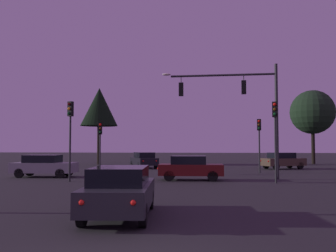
{
  "coord_description": "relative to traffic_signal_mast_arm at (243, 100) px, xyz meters",
  "views": [
    {
      "loc": [
        1.5,
        -6.27,
        2.16
      ],
      "look_at": [
        -1.1,
        22.31,
        3.68
      ],
      "focal_mm": 39.73,
      "sensor_mm": 36.0,
      "label": 1
    }
  ],
  "objects": [
    {
      "name": "tree_left_far",
      "position": [
        10.41,
        20.73,
        0.99
      ],
      "size": [
        5.21,
        5.21,
        8.75
      ],
      "color": "black",
      "rests_on": "ground"
    },
    {
      "name": "tree_behind_sign",
      "position": [
        -14.52,
        17.37,
        1.48
      ],
      "size": [
        4.27,
        4.27,
        8.85
      ],
      "color": "black",
      "rests_on": "ground"
    },
    {
      "name": "traffic_light_corner_left",
      "position": [
        -10.35,
        2.9,
        -2.34
      ],
      "size": [
        0.36,
        0.38,
        3.91
      ],
      "color": "#232326",
      "rests_on": "ground"
    },
    {
      "name": "traffic_light_far_side",
      "position": [
        1.84,
        5.39,
        -2.1
      ],
      "size": [
        0.35,
        0.38,
        4.27
      ],
      "color": "#232326",
      "rests_on": "ground"
    },
    {
      "name": "car_parked_lot",
      "position": [
        4.76,
        10.82,
        -4.34
      ],
      "size": [
        4.34,
        3.25,
        1.52
      ],
      "color": "#473828",
      "rests_on": "ground"
    },
    {
      "name": "car_crossing_left",
      "position": [
        -3.42,
        -1.13,
        -4.34
      ],
      "size": [
        4.09,
        1.8,
        1.52
      ],
      "color": "#4C0F0F",
      "rests_on": "ground"
    },
    {
      "name": "traffic_light_median",
      "position": [
        -10.64,
        -2.73,
        -1.73
      ],
      "size": [
        0.36,
        0.38,
        4.84
      ],
      "color": "#232326",
      "rests_on": "ground"
    },
    {
      "name": "car_crossing_right",
      "position": [
        -13.53,
        0.25,
        -4.33
      ],
      "size": [
        4.37,
        1.92,
        1.52
      ],
      "color": "gray",
      "rests_on": "ground"
    },
    {
      "name": "car_far_lane",
      "position": [
        -8.29,
        11.13,
        -4.33
      ],
      "size": [
        3.34,
        4.55,
        1.52
      ],
      "color": "black",
      "rests_on": "ground"
    },
    {
      "name": "ground_plane",
      "position": [
        -4.2,
        6.23,
        -5.13
      ],
      "size": [
        168.0,
        168.0,
        0.0
      ],
      "primitive_type": "plane",
      "color": "#262326",
      "rests_on": "ground"
    },
    {
      "name": "car_nearside_lane",
      "position": [
        -5.17,
        -13.38,
        -4.33
      ],
      "size": [
        2.13,
        4.51,
        1.52
      ],
      "color": "#232328",
      "rests_on": "ground"
    },
    {
      "name": "traffic_light_corner_right",
      "position": [
        1.56,
        -2.54,
        -1.8
      ],
      "size": [
        0.36,
        0.38,
        4.72
      ],
      "color": "#232326",
      "rests_on": "ground"
    },
    {
      "name": "traffic_signal_mast_arm",
      "position": [
        0.0,
        0.0,
        0.0
      ],
      "size": [
        7.56,
        0.61,
        7.48
      ],
      "color": "#232326",
      "rests_on": "ground"
    }
  ]
}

